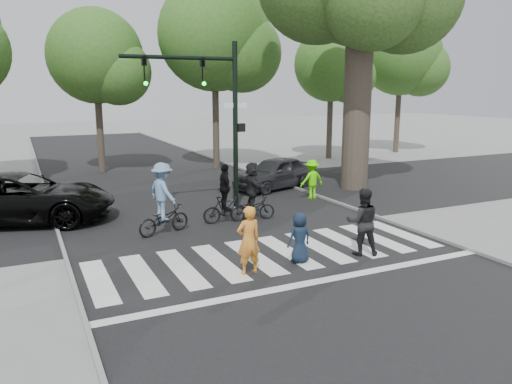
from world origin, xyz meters
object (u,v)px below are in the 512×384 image
(pedestrian_child, at_px, (300,238))
(car_grey, at_px, (275,173))
(cyclist_mid, at_px, (225,199))
(cyclist_left, at_px, (163,203))
(cyclist_right, at_px, (252,195))
(car_suv, at_px, (20,198))
(traffic_signal, at_px, (213,103))
(pedestrian_adult, at_px, (363,222))
(pedestrian_woman, at_px, (249,240))

(pedestrian_child, bearing_deg, car_grey, -117.39)
(cyclist_mid, bearing_deg, pedestrian_child, -86.44)
(cyclist_left, height_order, cyclist_right, cyclist_left)
(cyclist_left, xyz_separation_m, cyclist_mid, (2.19, 0.39, -0.15))
(cyclist_right, distance_m, car_suv, 7.69)
(traffic_signal, bearing_deg, cyclist_left, -139.88)
(pedestrian_adult, relative_size, cyclist_mid, 0.92)
(pedestrian_child, height_order, car_grey, car_grey)
(cyclist_right, xyz_separation_m, car_grey, (3.26, 4.56, -0.18))
(cyclist_left, relative_size, cyclist_right, 1.11)
(traffic_signal, distance_m, cyclist_right, 3.56)
(pedestrian_child, relative_size, cyclist_mid, 0.67)
(pedestrian_adult, bearing_deg, cyclist_right, -50.64)
(pedestrian_woman, xyz_separation_m, pedestrian_adult, (3.35, 0.00, 0.07))
(pedestrian_woman, xyz_separation_m, car_suv, (-4.87, 7.52, -0.01))
(pedestrian_woman, height_order, pedestrian_adult, pedestrian_adult)
(pedestrian_woman, height_order, cyclist_left, cyclist_left)
(cyclist_mid, xyz_separation_m, cyclist_right, (0.95, -0.09, 0.07))
(pedestrian_child, xyz_separation_m, car_suv, (-6.39, 7.34, 0.17))
(traffic_signal, bearing_deg, cyclist_right, -68.55)
(cyclist_mid, distance_m, car_grey, 6.14)
(car_suv, bearing_deg, cyclist_left, -112.82)
(pedestrian_adult, bearing_deg, pedestrian_child, 19.50)
(traffic_signal, bearing_deg, pedestrian_adult, -73.46)
(pedestrian_woman, bearing_deg, cyclist_right, -118.95)
(cyclist_mid, bearing_deg, car_grey, 46.77)
(traffic_signal, xyz_separation_m, pedestrian_woman, (-1.50, -6.24, -3.06))
(cyclist_right, bearing_deg, traffic_signal, 111.45)
(traffic_signal, xyz_separation_m, pedestrian_adult, (1.85, -6.23, -2.99))
(traffic_signal, height_order, car_suv, traffic_signal)
(pedestrian_child, xyz_separation_m, pedestrian_adult, (1.83, -0.17, 0.25))
(pedestrian_adult, xyz_separation_m, cyclist_mid, (-2.11, 4.56, -0.09))
(traffic_signal, xyz_separation_m, cyclist_left, (-2.45, -2.06, -2.94))
(pedestrian_woman, relative_size, cyclist_right, 0.85)
(car_grey, bearing_deg, cyclist_left, -71.42)
(pedestrian_adult, height_order, cyclist_left, cyclist_left)
(cyclist_left, distance_m, car_suv, 5.15)
(traffic_signal, bearing_deg, car_grey, 35.36)
(traffic_signal, bearing_deg, pedestrian_child, -89.83)
(pedestrian_woman, bearing_deg, car_suv, -59.96)
(car_grey, bearing_deg, pedestrian_adult, -31.73)
(pedestrian_woman, bearing_deg, pedestrian_child, -176.35)
(traffic_signal, height_order, pedestrian_woman, traffic_signal)
(cyclist_right, bearing_deg, car_suv, 156.72)
(cyclist_left, bearing_deg, traffic_signal, 40.12)
(traffic_signal, height_order, car_grey, traffic_signal)
(cyclist_left, distance_m, cyclist_mid, 2.23)
(pedestrian_child, relative_size, cyclist_left, 0.60)
(pedestrian_adult, bearing_deg, cyclist_mid, -40.39)
(cyclist_left, height_order, cyclist_mid, cyclist_left)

